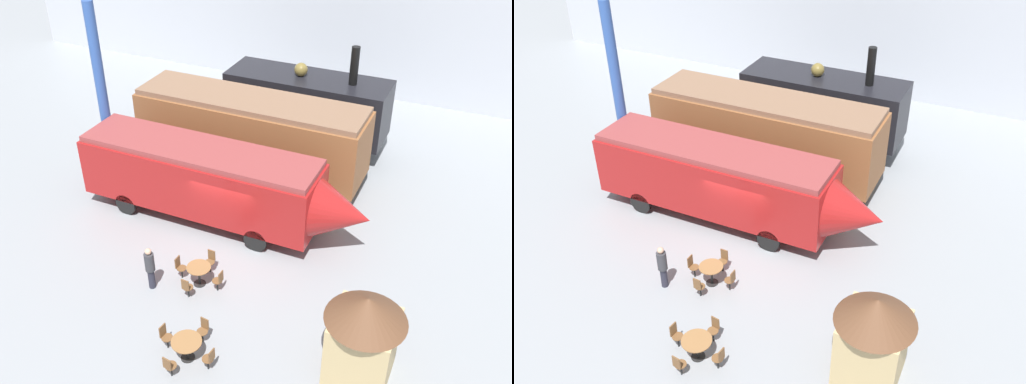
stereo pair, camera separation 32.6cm
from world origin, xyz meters
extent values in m
plane|color=gray|center=(0.00, 0.00, 0.00)|extent=(80.00, 80.00, 0.00)
cube|color=#B2B7C1|center=(0.00, 15.43, 4.50)|extent=(44.00, 0.15, 9.00)
cube|color=black|center=(0.17, 8.35, 2.19)|extent=(7.81, 2.59, 2.66)
cylinder|color=black|center=(2.32, 8.35, 4.40)|extent=(0.39, 0.39, 1.77)
sphere|color=brown|center=(-0.22, 8.35, 3.82)|extent=(0.64, 0.64, 0.64)
cylinder|color=black|center=(2.51, 7.12, 0.66)|extent=(1.32, 0.12, 1.32)
cylinder|color=black|center=(2.51, 9.59, 0.66)|extent=(1.32, 0.12, 1.32)
cylinder|color=black|center=(-2.17, 7.12, 0.66)|extent=(1.32, 0.12, 1.32)
cylinder|color=black|center=(-2.17, 9.59, 0.66)|extent=(1.32, 0.12, 1.32)
cube|color=brown|center=(-1.13, 4.63, 2.07)|extent=(10.30, 2.79, 2.84)
cube|color=brown|center=(-1.13, 4.63, 3.61)|extent=(10.09, 2.56, 0.24)
cylinder|color=black|center=(1.96, 3.30, 0.50)|extent=(1.00, 0.12, 1.00)
cylinder|color=black|center=(1.96, 5.97, 0.50)|extent=(1.00, 0.12, 1.00)
cylinder|color=black|center=(-4.22, 3.30, 0.50)|extent=(1.00, 0.12, 1.00)
cylinder|color=black|center=(-4.22, 5.97, 0.50)|extent=(1.00, 0.12, 1.00)
cube|color=maroon|center=(-1.54, 0.74, 1.77)|extent=(9.75, 2.53, 2.34)
cone|color=maroon|center=(4.34, 0.74, 1.77)|extent=(2.00, 2.22, 2.22)
cube|color=brown|center=(-1.54, 0.74, 3.06)|extent=(9.56, 2.33, 0.24)
cylinder|color=black|center=(1.39, -0.47, 0.46)|extent=(0.93, 0.12, 0.93)
cylinder|color=black|center=(1.39, 1.94, 0.46)|extent=(0.93, 0.12, 0.93)
cylinder|color=black|center=(-4.46, -0.47, 0.46)|extent=(0.93, 0.12, 0.93)
cylinder|color=black|center=(-4.46, 1.94, 0.46)|extent=(0.93, 0.12, 0.93)
cylinder|color=black|center=(1.63, -6.02, 0.01)|extent=(0.44, 0.44, 0.02)
cylinder|color=black|center=(1.63, -6.02, 0.36)|extent=(0.08, 0.08, 0.68)
cylinder|color=olive|center=(1.63, -6.02, 0.72)|extent=(0.94, 0.94, 0.03)
cylinder|color=black|center=(0.36, -2.97, 0.01)|extent=(0.44, 0.44, 0.02)
cylinder|color=black|center=(0.36, -2.97, 0.38)|extent=(0.08, 0.08, 0.72)
cylinder|color=olive|center=(0.36, -2.97, 0.76)|extent=(0.85, 0.85, 0.03)
cylinder|color=black|center=(1.74, -5.25, 0.21)|extent=(0.06, 0.06, 0.42)
cylinder|color=brown|center=(1.74, -5.25, 0.43)|extent=(0.36, 0.36, 0.03)
cube|color=brown|center=(1.76, -5.10, 0.66)|extent=(0.29, 0.08, 0.42)
cylinder|color=black|center=(0.87, -5.91, 0.21)|extent=(0.06, 0.06, 0.42)
cylinder|color=brown|center=(0.87, -5.91, 0.43)|extent=(0.36, 0.36, 0.03)
cube|color=brown|center=(0.72, -5.89, 0.66)|extent=(0.08, 0.29, 0.42)
cylinder|color=black|center=(1.53, -6.78, 0.21)|extent=(0.06, 0.06, 0.42)
cylinder|color=brown|center=(1.53, -6.78, 0.43)|extent=(0.36, 0.36, 0.03)
cube|color=brown|center=(1.51, -6.93, 0.66)|extent=(0.29, 0.08, 0.42)
cylinder|color=black|center=(2.40, -6.12, 0.21)|extent=(0.06, 0.06, 0.42)
cylinder|color=brown|center=(2.40, -6.12, 0.43)|extent=(0.36, 0.36, 0.03)
cube|color=brown|center=(2.55, -6.14, 0.66)|extent=(0.08, 0.29, 0.42)
cylinder|color=black|center=(0.39, -2.24, 0.21)|extent=(0.06, 0.06, 0.42)
cylinder|color=brown|center=(0.39, -2.24, 0.43)|extent=(0.36, 0.36, 0.03)
cube|color=brown|center=(0.40, -2.09, 0.66)|extent=(0.29, 0.05, 0.42)
cylinder|color=black|center=(-0.36, -2.94, 0.21)|extent=(0.06, 0.06, 0.42)
cylinder|color=brown|center=(-0.36, -2.94, 0.43)|extent=(0.36, 0.36, 0.03)
cube|color=brown|center=(-0.52, -2.93, 0.66)|extent=(0.05, 0.29, 0.42)
cylinder|color=black|center=(0.33, -3.70, 0.21)|extent=(0.06, 0.06, 0.42)
cylinder|color=brown|center=(0.33, -3.70, 0.43)|extent=(0.36, 0.36, 0.03)
cube|color=brown|center=(0.33, -3.85, 0.66)|extent=(0.29, 0.05, 0.42)
cylinder|color=black|center=(1.09, -3.00, 0.21)|extent=(0.06, 0.06, 0.42)
cylinder|color=brown|center=(1.09, -3.00, 0.43)|extent=(0.36, 0.36, 0.03)
cube|color=brown|center=(1.24, -3.01, 0.66)|extent=(0.05, 0.29, 0.42)
cylinder|color=#262633|center=(-1.07, -3.79, 0.39)|extent=(0.24, 0.24, 0.79)
cylinder|color=#333338|center=(-1.07, -3.79, 1.13)|extent=(0.34, 0.34, 0.70)
sphere|color=tan|center=(-1.07, -3.79, 1.60)|extent=(0.23, 0.23, 0.23)
cube|color=tan|center=(6.52, -4.40, 1.10)|extent=(1.80, 1.80, 2.20)
cone|color=brown|center=(6.52, -4.40, 2.60)|extent=(2.34, 2.34, 0.80)
cylinder|color=#2D519E|center=(-6.52, 1.57, 4.00)|extent=(0.44, 0.44, 8.00)
camera|label=1|loc=(8.33, -15.83, 13.86)|focal=40.00mm
camera|label=2|loc=(8.63, -15.69, 13.86)|focal=40.00mm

